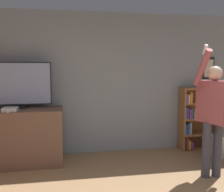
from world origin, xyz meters
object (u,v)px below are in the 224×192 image
Objects in this scene: television at (22,85)px; bookshelf at (194,119)px; waste_bin at (220,145)px; person at (214,110)px; game_console at (10,109)px.

bookshelf is (3.29, 0.14, -0.75)m from television.
bookshelf is at bearing 118.32° from waste_bin.
person reaches higher than waste_bin.
game_console is at bearing 178.60° from waste_bin.
bookshelf is 0.70m from waste_bin.
bookshelf is at bearing 2.40° from television.
television reaches higher than bookshelf.
television is 0.78× the size of bookshelf.
television is 3.38m from bookshelf.
television is 4.23× the size of game_console.
television is 3.15m from person.
person is at bearing -129.37° from waste_bin.
person is 1.34m from waste_bin.
waste_bin is at bearing 118.37° from person.
game_console is 0.57× the size of waste_bin.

